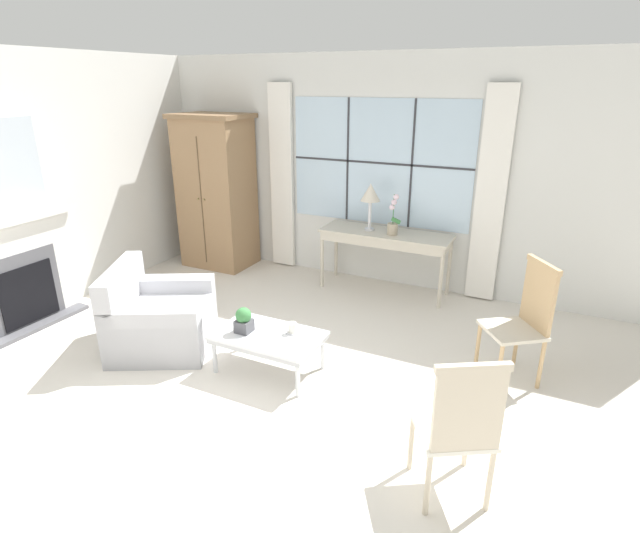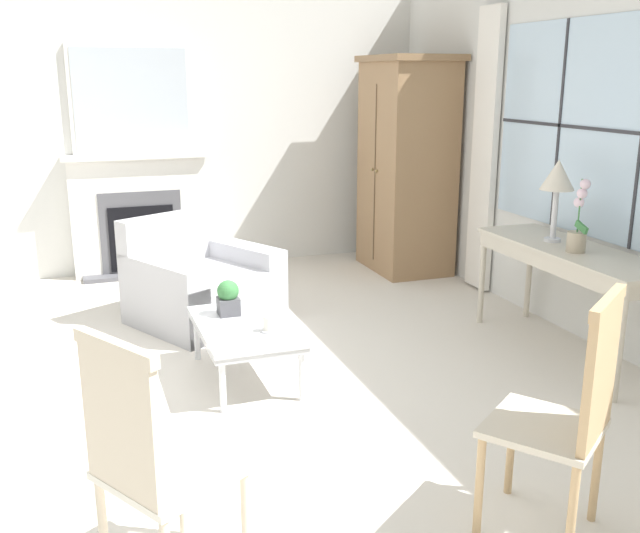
# 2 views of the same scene
# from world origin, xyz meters

# --- Properties ---
(ground_plane) EXTENTS (14.00, 14.00, 0.00)m
(ground_plane) POSITION_xyz_m (0.00, 0.00, 0.00)
(ground_plane) COLOR silver
(wall_back_windowed) EXTENTS (7.20, 0.14, 2.80)m
(wall_back_windowed) POSITION_xyz_m (0.00, 3.02, 1.39)
(wall_back_windowed) COLOR silver
(wall_back_windowed) RESTS_ON ground_plane
(wall_left) EXTENTS (0.06, 7.20, 2.80)m
(wall_left) POSITION_xyz_m (-3.03, 0.60, 1.40)
(wall_left) COLOR silver
(wall_left) RESTS_ON ground_plane
(fireplace) EXTENTS (0.34, 1.35, 2.18)m
(fireplace) POSITION_xyz_m (-2.91, 0.12, 0.71)
(fireplace) COLOR #515156
(fireplace) RESTS_ON ground_plane
(armoire) EXTENTS (0.99, 0.72, 2.07)m
(armoire) POSITION_xyz_m (-2.20, 2.62, 1.04)
(armoire) COLOR #93704C
(armoire) RESTS_ON ground_plane
(console_table) EXTENTS (1.58, 0.51, 0.76)m
(console_table) POSITION_xyz_m (0.23, 2.68, 0.68)
(console_table) COLOR beige
(console_table) RESTS_ON ground_plane
(table_lamp) EXTENTS (0.23, 0.23, 0.58)m
(table_lamp) POSITION_xyz_m (0.02, 2.67, 1.21)
(table_lamp) COLOR silver
(table_lamp) RESTS_ON console_table
(potted_orchid) EXTENTS (0.16, 0.12, 0.49)m
(potted_orchid) POSITION_xyz_m (0.33, 2.63, 0.93)
(potted_orchid) COLOR tan
(potted_orchid) RESTS_ON console_table
(armchair_upholstered) EXTENTS (1.24, 1.28, 0.82)m
(armchair_upholstered) POSITION_xyz_m (-1.31, 0.42, 0.28)
(armchair_upholstered) COLOR #B2B2B7
(armchair_upholstered) RESTS_ON ground_plane
(side_chair_wooden) EXTENTS (0.62, 0.62, 1.08)m
(side_chair_wooden) POSITION_xyz_m (1.94, 1.34, 0.60)
(side_chair_wooden) COLOR beige
(side_chair_wooden) RESTS_ON ground_plane
(accent_chair_wooden) EXTENTS (0.60, 0.60, 1.04)m
(accent_chair_wooden) POSITION_xyz_m (1.72, -0.32, 0.58)
(accent_chair_wooden) COLOR white
(accent_chair_wooden) RESTS_ON ground_plane
(coffee_table) EXTENTS (0.94, 0.58, 0.37)m
(coffee_table) POSITION_xyz_m (-0.09, 0.47, 0.33)
(coffee_table) COLOR silver
(coffee_table) RESTS_ON ground_plane
(potted_plant_small) EXTENTS (0.14, 0.14, 0.23)m
(potted_plant_small) POSITION_xyz_m (-0.30, 0.42, 0.49)
(potted_plant_small) COLOR #4C4C51
(potted_plant_small) RESTS_ON coffee_table
(pillar_candle) EXTENTS (0.11, 0.11, 0.11)m
(pillar_candle) POSITION_xyz_m (0.10, 0.58, 0.42)
(pillar_candle) COLOR silver
(pillar_candle) RESTS_ON coffee_table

